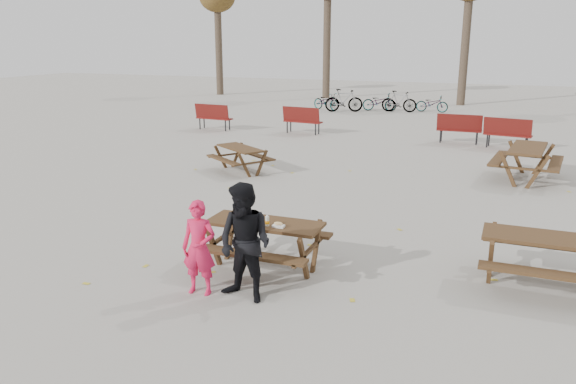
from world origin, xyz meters
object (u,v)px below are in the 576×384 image
(main_picnic_table, at_px, (265,233))
(child, at_px, (199,248))
(picnic_table_north, at_px, (241,160))
(picnic_table_far, at_px, (526,164))
(picnic_table_east, at_px, (547,262))
(food_tray, at_px, (279,226))
(adult, at_px, (245,243))
(soda_bottle, at_px, (267,221))

(main_picnic_table, relative_size, child, 1.31)
(main_picnic_table, relative_size, picnic_table_north, 1.14)
(picnic_table_far, bearing_deg, picnic_table_east, -171.94)
(food_tray, bearing_deg, adult, -96.53)
(main_picnic_table, bearing_deg, picnic_table_far, 62.69)
(picnic_table_far, bearing_deg, soda_bottle, 160.70)
(main_picnic_table, distance_m, child, 1.26)
(food_tray, bearing_deg, main_picnic_table, 151.54)
(main_picnic_table, height_order, food_tray, food_tray)
(food_tray, distance_m, adult, 0.96)
(child, bearing_deg, picnic_table_north, 104.45)
(food_tray, relative_size, child, 0.13)
(main_picnic_table, bearing_deg, picnic_table_east, 11.31)
(main_picnic_table, distance_m, picnic_table_north, 6.73)
(adult, height_order, picnic_table_far, adult)
(food_tray, bearing_deg, soda_bottle, -179.53)
(main_picnic_table, height_order, picnic_table_north, main_picnic_table)
(soda_bottle, xyz_separation_m, picnic_table_far, (3.85, 7.83, -0.41))
(main_picnic_table, distance_m, picnic_table_far, 8.63)
(picnic_table_far, bearing_deg, food_tray, 161.79)
(soda_bottle, xyz_separation_m, picnic_table_east, (3.99, 0.98, -0.45))
(picnic_table_east, height_order, picnic_table_north, picnic_table_east)
(adult, relative_size, picnic_table_north, 1.06)
(picnic_table_north, bearing_deg, picnic_table_east, -0.03)
(main_picnic_table, height_order, child, child)
(adult, height_order, picnic_table_north, adult)
(food_tray, bearing_deg, picnic_table_east, 14.45)
(food_tray, xyz_separation_m, child, (-0.81, -0.99, -0.11))
(soda_bottle, distance_m, picnic_table_east, 4.13)
(soda_bottle, distance_m, child, 1.18)
(main_picnic_table, distance_m, picnic_table_east, 4.19)
(main_picnic_table, relative_size, food_tray, 10.00)
(soda_bottle, relative_size, picnic_table_east, 0.09)
(soda_bottle, bearing_deg, main_picnic_table, 124.55)
(child, relative_size, picnic_table_east, 0.75)
(main_picnic_table, relative_size, picnic_table_far, 0.89)
(picnic_table_east, xyz_separation_m, picnic_table_north, (-7.37, 5.05, -0.05))
(main_picnic_table, height_order, picnic_table_east, picnic_table_east)
(adult, bearing_deg, soda_bottle, 105.31)
(child, bearing_deg, food_tray, 43.91)
(picnic_table_north, relative_size, picnic_table_far, 0.78)
(food_tray, distance_m, soda_bottle, 0.19)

